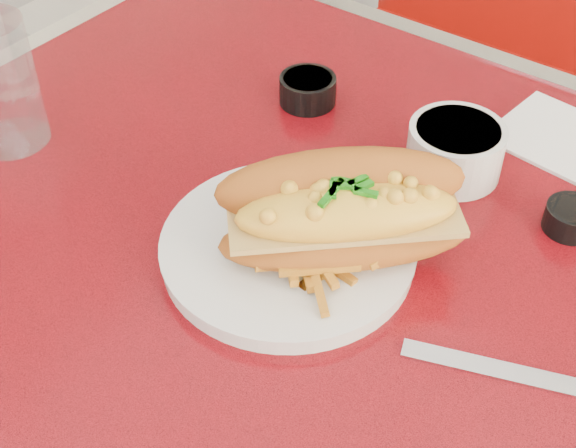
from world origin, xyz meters
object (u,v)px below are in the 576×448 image
Objects in this scene: diner_table at (391,387)px; knife at (573,386)px; sauce_cup_left at (308,89)px; sauce_cup_right at (572,217)px; fork at (364,240)px; dinner_plate at (288,248)px; gravy_ramekin at (455,149)px; mac_hoagie at (344,211)px.

diner_table is 0.23m from knife.
sauce_cup_left is 1.38× the size of sauce_cup_right.
fork is at bearing 172.82° from diner_table.
dinner_plate is 1.72× the size of fork.
fork is at bearing 152.53° from knife.
diner_table is 0.26m from gravy_ramekin.
dinner_plate is 0.27m from knife.
sauce_cup_left is at bearing 175.68° from sauce_cup_right.
mac_hoagie is 2.11× the size of gravy_ramekin.
knife is (0.22, -0.03, -0.01)m from fork.
sauce_cup_right is at bearing 44.52° from dinner_plate.
sauce_cup_left is 0.45m from knife.
knife is at bearing -7.87° from diner_table.
gravy_ramekin is 0.13m from sauce_cup_right.
mac_hoagie reaches higher than sauce_cup_right.
gravy_ramekin is 1.31× the size of sauce_cup_left.
dinner_plate is 0.07m from fork.
diner_table is 0.25m from sauce_cup_right.
mac_hoagie reaches higher than sauce_cup_left.
diner_table is at bearing -120.08° from sauce_cup_right.
sauce_cup_right is (0.14, 0.15, -0.00)m from fork.
dinner_plate is 2.50× the size of gravy_ramekin.
sauce_cup_right is (0.20, 0.19, 0.00)m from dinner_plate.
dinner_plate is at bearing -58.48° from sauce_cup_left.
mac_hoagie is at bearing -169.74° from diner_table.
diner_table is 5.45× the size of knife.
mac_hoagie is at bearing 157.42° from knife.
dinner_plate is at bearing 163.36° from knife.
gravy_ramekin is 0.50× the size of knife.
mac_hoagie is 2.76× the size of sauce_cup_left.
mac_hoagie is at bearing -96.79° from gravy_ramekin.
fork is (-0.05, 0.01, 0.18)m from diner_table.
diner_table is 0.35m from sauce_cup_left.
mac_hoagie is (-0.06, -0.01, 0.22)m from diner_table.
sauce_cup_right is (0.33, -0.02, -0.00)m from sauce_cup_left.
dinner_plate is 1.19× the size of mac_hoagie.
knife is (0.23, -0.01, -0.06)m from mac_hoagie.
fork is 1.90× the size of sauce_cup_left.
gravy_ramekin is at bearing 72.70° from dinner_plate.
fork is 1.45× the size of gravy_ramekin.
sauce_cup_left is (-0.13, 0.22, 0.01)m from dinner_plate.
gravy_ramekin reaches higher than sauce_cup_right.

